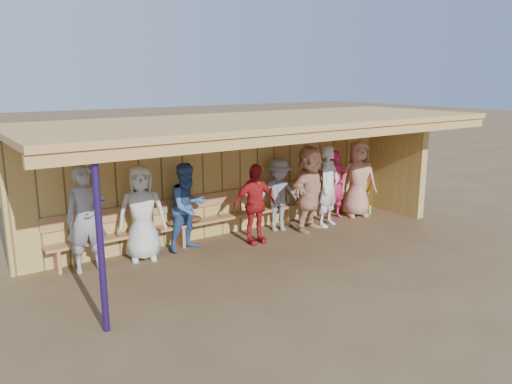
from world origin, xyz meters
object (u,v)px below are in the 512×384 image
Objects in this scene: player_b at (142,213)px; player_d at (255,204)px; player_h at (358,179)px; player_extra at (328,186)px; player_g at (335,185)px; player_e at (279,195)px; player_f at (310,188)px; player_a at (87,219)px; player_c at (188,207)px; bench at (235,210)px.

player_d is (2.17, -0.40, -0.07)m from player_b.
player_h is (3.13, 0.25, 0.10)m from player_d.
player_g is at bearing 12.31° from player_extra.
player_f reaches higher than player_e.
player_e is 1.16m from player_extra.
player_h is at bearing -14.39° from player_g.
player_a reaches higher than player_extra.
bench is at bearing 4.47° from player_c.
player_extra is 2.15m from bench.
player_extra is (1.10, -0.35, 0.12)m from player_e.
player_a reaches higher than player_b.
player_f is 0.24× the size of bench.
player_h is at bearing -11.40° from player_c.
player_e is 1.65m from player_g.
player_f is at bearing 13.60° from player_b.
bench is (1.24, 0.31, -0.31)m from player_c.
player_d is 0.21× the size of bench.
player_h is at bearing 17.72° from player_b.
player_e is 0.85× the size of player_f.
player_f is at bearing -160.37° from player_g.
player_e is at bearing 7.62° from player_a.
player_h is (5.29, -0.16, 0.03)m from player_b.
player_c is at bearing 152.63° from player_f.
player_e is 0.87× the size of player_extra.
player_e is at bearing -178.93° from player_g.
player_f reaches higher than player_g.
player_b is 0.23× the size of bench.
player_g is at bearing -1.04° from player_f.
player_extra is at bearing 3.04° from player_e.
player_a is at bearing -178.93° from player_g.
player_e is 0.21× the size of bench.
player_f reaches higher than player_a.
bench is at bearing 27.47° from player_b.
player_d is at bearing -151.41° from player_h.
bench is (3.13, 0.31, -0.38)m from player_a.
player_d is (1.25, -0.40, -0.04)m from player_c.
player_extra is at bearing 14.69° from player_b.
bench is (2.16, 0.31, -0.34)m from player_b.
player_a is 0.24× the size of bench.
player_f is at bearing -17.11° from player_c.
player_extra is (-1.12, -0.19, 0.01)m from player_h.
player_a is 1.15× the size of player_d.
player_g is (4.72, 0.00, -0.07)m from player_b.
player_extra reaches higher than player_h.
player_a is 5.70m from player_g.
player_b is 5.29m from player_h.
player_f is at bearing 162.66° from player_extra.
player_h is at bearing 6.18° from player_a.
player_b is 0.96× the size of player_h.
player_d reaches higher than player_e.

